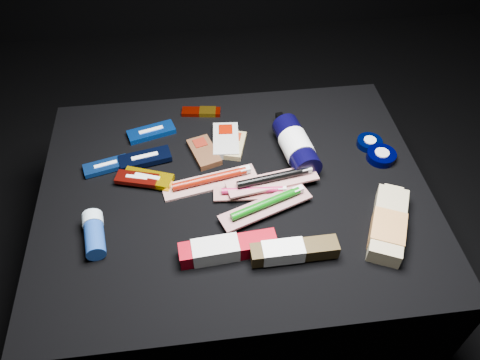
{
  "coord_description": "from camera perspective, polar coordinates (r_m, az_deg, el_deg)",
  "views": [
    {
      "loc": [
        -0.08,
        -0.78,
        1.28
      ],
      "look_at": [
        0.01,
        0.01,
        0.42
      ],
      "focal_mm": 35.0,
      "sensor_mm": 36.0,
      "label": 1
    }
  ],
  "objects": [
    {
      "name": "power_bar",
      "position": [
        1.4,
        -4.49,
        8.29
      ],
      "size": [
        0.12,
        0.05,
        0.01
      ],
      "rotation": [
        0.0,
        0.0,
        -0.14
      ],
      "color": "#6A0C02",
      "rests_on": "cloth_table"
    },
    {
      "name": "cream_tin_upper",
      "position": [
        1.34,
        15.5,
        4.4
      ],
      "size": [
        0.07,
        0.07,
        0.02
      ],
      "rotation": [
        0.0,
        0.0,
        0.04
      ],
      "color": "black",
      "rests_on": "cloth_table"
    },
    {
      "name": "luna_bar_2",
      "position": [
        1.26,
        -11.49,
        2.61
      ],
      "size": [
        0.14,
        0.08,
        0.02
      ],
      "rotation": [
        0.0,
        0.0,
        0.2
      ],
      "color": "black",
      "rests_on": "cloth_table"
    },
    {
      "name": "toothbrush_pack_3",
      "position": [
        1.17,
        4.14,
        0.11
      ],
      "size": [
        0.24,
        0.09,
        0.03
      ],
      "rotation": [
        0.0,
        0.0,
        0.16
      ],
      "color": "beige",
      "rests_on": "cloth_table"
    },
    {
      "name": "bodywash_bottle",
      "position": [
        1.13,
        17.61,
        -5.31
      ],
      "size": [
        0.15,
        0.22,
        0.04
      ],
      "rotation": [
        0.0,
        0.0,
        -0.43
      ],
      "color": "tan",
      "rests_on": "cloth_table"
    },
    {
      "name": "lotion_bottle",
      "position": [
        1.25,
        6.85,
        4.15
      ],
      "size": [
        0.1,
        0.24,
        0.08
      ],
      "rotation": [
        0.0,
        0.0,
        0.15
      ],
      "color": "black",
      "rests_on": "cloth_table"
    },
    {
      "name": "toothpaste_carton_red",
      "position": [
        1.05,
        -1.99,
        -8.44
      ],
      "size": [
        0.22,
        0.06,
        0.04
      ],
      "rotation": [
        0.0,
        0.0,
        0.07
      ],
      "color": "#8B000D",
      "rests_on": "cloth_table"
    },
    {
      "name": "luna_bar_0",
      "position": [
        1.35,
        -10.75,
        5.77
      ],
      "size": [
        0.14,
        0.08,
        0.02
      ],
      "rotation": [
        0.0,
        0.0,
        0.28
      ],
      "color": "#0A3A9F",
      "rests_on": "cloth_table"
    },
    {
      "name": "luna_bar_4",
      "position": [
        1.21,
        -12.44,
        0.14
      ],
      "size": [
        0.11,
        0.07,
        0.01
      ],
      "rotation": [
        0.0,
        0.0,
        -0.28
      ],
      "color": "maroon",
      "rests_on": "cloth_table"
    },
    {
      "name": "ground",
      "position": [
        1.5,
        -0.53,
        -11.26
      ],
      "size": [
        3.0,
        3.0,
        0.0
      ],
      "primitive_type": "plane",
      "color": "black",
      "rests_on": "ground"
    },
    {
      "name": "cream_tin_lower",
      "position": [
        1.31,
        16.84,
        2.84
      ],
      "size": [
        0.08,
        0.08,
        0.02
      ],
      "rotation": [
        0.0,
        0.0,
        0.24
      ],
      "color": "black",
      "rests_on": "cloth_table"
    },
    {
      "name": "luna_bar_3",
      "position": [
        1.21,
        -11.19,
        0.19
      ],
      "size": [
        0.14,
        0.09,
        0.02
      ],
      "rotation": [
        0.0,
        0.0,
        -0.36
      ],
      "color": "#D2A600",
      "rests_on": "cloth_table"
    },
    {
      "name": "clif_bar_1",
      "position": [
        1.3,
        -1.74,
        5.0
      ],
      "size": [
        0.08,
        0.13,
        0.02
      ],
      "rotation": [
        0.0,
        0.0,
        -0.08
      ],
      "color": "#B5B6AF",
      "rests_on": "cloth_table"
    },
    {
      "name": "clif_bar_2",
      "position": [
        1.29,
        -0.75,
        4.39
      ],
      "size": [
        0.08,
        0.11,
        0.02
      ],
      "rotation": [
        0.0,
        0.0,
        -0.29
      ],
      "color": "tan",
      "rests_on": "cloth_table"
    },
    {
      "name": "toothpaste_carton_green",
      "position": [
        1.04,
        6.15,
        -8.62
      ],
      "size": [
        0.19,
        0.05,
        0.04
      ],
      "rotation": [
        0.0,
        0.0,
        0.01
      ],
      "color": "#352710",
      "rests_on": "cloth_table"
    },
    {
      "name": "toothbrush_pack_0",
      "position": [
        1.19,
        -3.53,
        -0.05
      ],
      "size": [
        0.25,
        0.1,
        0.03
      ],
      "rotation": [
        0.0,
        0.0,
        0.2
      ],
      "color": "beige",
      "rests_on": "cloth_table"
    },
    {
      "name": "cloth_table",
      "position": [
        1.34,
        -0.59,
        -6.78
      ],
      "size": [
        0.98,
        0.78,
        0.4
      ],
      "primitive_type": "cube",
      "color": "black",
      "rests_on": "ground"
    },
    {
      "name": "deodorant_stick",
      "position": [
        1.12,
        -17.36,
        -6.26
      ],
      "size": [
        0.06,
        0.12,
        0.05
      ],
      "rotation": [
        0.0,
        0.0,
        0.16
      ],
      "color": "navy",
      "rests_on": "cloth_table"
    },
    {
      "name": "toothbrush_pack_1",
      "position": [
        1.16,
        1.62,
        -1.44
      ],
      "size": [
        0.19,
        0.06,
        0.02
      ],
      "rotation": [
        0.0,
        0.0,
        -0.08
      ],
      "color": "#B3AAA6",
      "rests_on": "cloth_table"
    },
    {
      "name": "luna_bar_1",
      "position": [
        1.27,
        -16.01,
        1.65
      ],
      "size": [
        0.12,
        0.07,
        0.02
      ],
      "rotation": [
        0.0,
        0.0,
        0.25
      ],
      "color": "navy",
      "rests_on": "cloth_table"
    },
    {
      "name": "toothbrush_pack_2",
      "position": [
        1.12,
        3.3,
        -3.04
      ],
      "size": [
        0.24,
        0.13,
        0.03
      ],
      "rotation": [
        0.0,
        0.0,
        0.36
      ],
      "color": "#B1A9A6",
      "rests_on": "cloth_table"
    },
    {
      "name": "clif_bar_0",
      "position": [
        1.27,
        -4.48,
        3.54
      ],
      "size": [
        0.09,
        0.13,
        0.02
      ],
      "rotation": [
        0.0,
        0.0,
        0.3
      ],
      "color": "#4D2D19",
      "rests_on": "cloth_table"
    }
  ]
}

